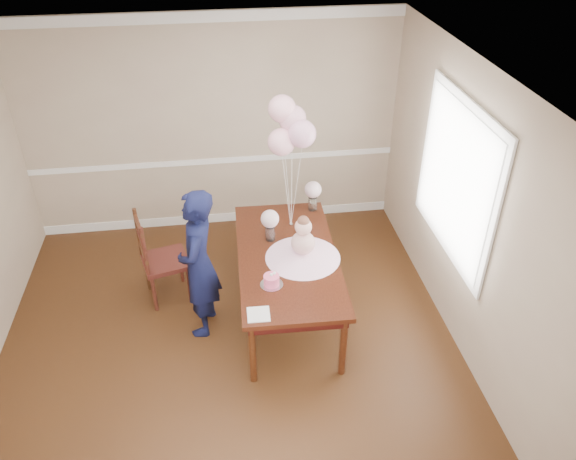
{
  "coord_description": "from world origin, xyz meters",
  "views": [
    {
      "loc": [
        0.01,
        -3.87,
        4.09
      ],
      "look_at": [
        0.65,
        0.61,
        1.05
      ],
      "focal_mm": 35.0,
      "sensor_mm": 36.0,
      "label": 1
    }
  ],
  "objects_px": {
    "dining_chair_seat": "(165,261)",
    "woman": "(199,264)",
    "dining_table_top": "(287,257)",
    "birthday_cake": "(271,280)"
  },
  "relations": [
    {
      "from": "dining_chair_seat",
      "to": "woman",
      "type": "relative_size",
      "value": 0.29
    },
    {
      "from": "dining_chair_seat",
      "to": "dining_table_top",
      "type": "bearing_deg",
      "value": -34.0
    },
    {
      "from": "dining_table_top",
      "to": "birthday_cake",
      "type": "xyz_separation_m",
      "value": [
        -0.21,
        -0.44,
        0.08
      ]
    },
    {
      "from": "woman",
      "to": "dining_table_top",
      "type": "bearing_deg",
      "value": 107.02
    },
    {
      "from": "birthday_cake",
      "to": "dining_chair_seat",
      "type": "height_order",
      "value": "birthday_cake"
    },
    {
      "from": "birthday_cake",
      "to": "woman",
      "type": "xyz_separation_m",
      "value": [
        -0.67,
        0.34,
        -0.0
      ]
    },
    {
      "from": "woman",
      "to": "dining_chair_seat",
      "type": "bearing_deg",
      "value": -134.65
    },
    {
      "from": "dining_table_top",
      "to": "woman",
      "type": "distance_m",
      "value": 0.89
    },
    {
      "from": "birthday_cake",
      "to": "dining_chair_seat",
      "type": "distance_m",
      "value": 1.41
    },
    {
      "from": "birthday_cake",
      "to": "dining_chair_seat",
      "type": "xyz_separation_m",
      "value": [
        -1.04,
        0.88,
        -0.33
      ]
    }
  ]
}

